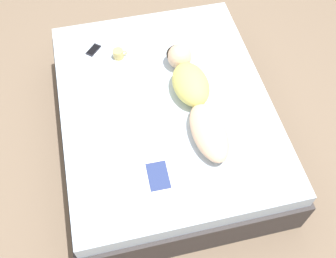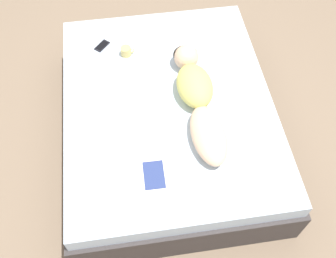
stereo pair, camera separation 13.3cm
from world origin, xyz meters
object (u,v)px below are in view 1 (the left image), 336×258
object	(u,v)px
coffee_mug	(118,54)
cell_phone	(93,50)
person	(194,93)
open_magazine	(143,179)

from	to	relation	value
coffee_mug	cell_phone	size ratio (longest dim) A/B	0.77
person	coffee_mug	distance (m)	0.80
cell_phone	open_magazine	bearing A→B (deg)	-40.62
person	coffee_mug	bearing A→B (deg)	127.57
coffee_mug	open_magazine	bearing A→B (deg)	-90.89
person	coffee_mug	size ratio (longest dim) A/B	9.63
person	coffee_mug	xyz separation A→B (m)	(-0.51, 0.61, -0.05)
open_magazine	coffee_mug	xyz separation A→B (m)	(0.02, 1.22, 0.04)
person	open_magazine	bearing A→B (deg)	-133.89
open_magazine	coffee_mug	bearing A→B (deg)	90.10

